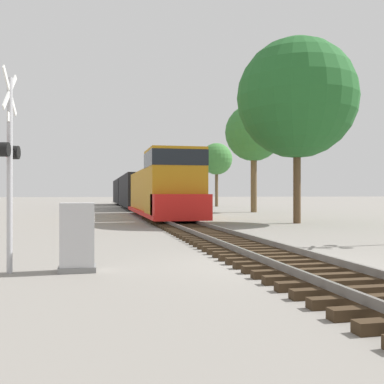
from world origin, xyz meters
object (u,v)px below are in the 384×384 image
freight_train (137,192)px  tree_deep_background (217,159)px  crossing_signal_near (8,158)px  relay_cabinet (77,238)px  tree_mid_background (254,133)px  tree_far_right (297,98)px

freight_train → tree_deep_background: 14.16m
freight_train → crossing_signal_near: (-6.15, -37.24, 0.58)m
crossing_signal_near → relay_cabinet: crossing_signal_near is taller
tree_deep_background → tree_mid_background: bearing=-94.3°
freight_train → relay_cabinet: 37.64m
crossing_signal_near → tree_far_right: bearing=142.9°
crossing_signal_near → relay_cabinet: size_ratio=2.90×
relay_cabinet → tree_far_right: 18.85m
crossing_signal_near → tree_deep_background: bearing=166.4°
tree_far_right → tree_deep_background: bearing=82.7°
crossing_signal_near → relay_cabinet: 2.24m
freight_train → tree_far_right: 25.37m
relay_cabinet → tree_deep_background: tree_deep_background is taller
crossing_signal_near → tree_far_right: size_ratio=0.41×
tree_mid_background → crossing_signal_near: bearing=-119.4°
tree_mid_background → tree_deep_background: tree_mid_background is taller
freight_train → tree_far_right: bearing=-74.0°
crossing_signal_near → tree_far_right: tree_far_right is taller
freight_train → tree_mid_background: (9.61, -9.29, 5.23)m
freight_train → tree_far_right: size_ratio=4.93×
freight_train → tree_far_right: (6.85, -23.86, 5.20)m
tree_deep_background → freight_train: bearing=-143.8°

